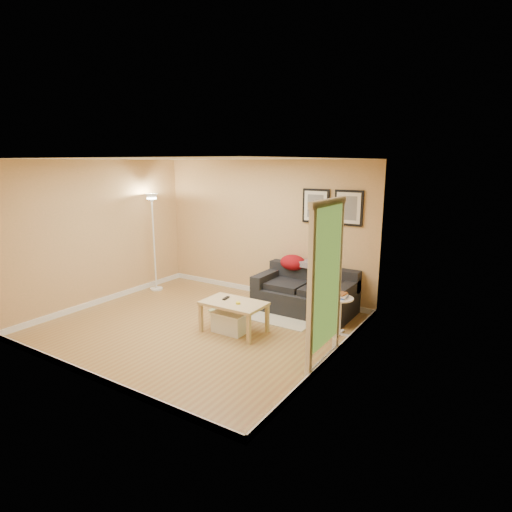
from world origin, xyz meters
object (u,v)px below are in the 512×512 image
Objects in this scene: side_table at (340,316)px; floor_lamp at (154,245)px; book_stack at (341,295)px; coffee_table at (234,317)px; sofa at (305,291)px; storage_bin at (231,321)px.

floor_lamp is at bearing 177.52° from side_table.
book_stack is at bearing -2.29° from floor_lamp.
coffee_table is at bearing -149.61° from book_stack.
book_stack is 0.11× the size of floor_lamp.
sofa is 3.23× the size of storage_bin.
side_table reaches higher than storage_bin.
storage_bin is (-0.56, -1.43, -0.21)m from sofa.
book_stack reaches higher than storage_bin.
coffee_table is 0.49× the size of floor_lamp.
floor_lamp is (-2.61, 0.93, 0.69)m from coffee_table.
coffee_table is 4.39× the size of book_stack.
sofa is 1.55m from storage_bin.
side_table is 4.07m from floor_lamp.
sofa is 1.50m from coffee_table.
floor_lamp reaches higher than book_stack.
storage_bin is 2.84m from floor_lamp.
coffee_table is 0.09m from storage_bin.
side_table is (0.90, -0.65, -0.08)m from sofa.
coffee_table is at bearing -19.68° from floor_lamp.
coffee_table is (-0.51, -1.41, -0.14)m from sofa.
sofa is 1.11m from side_table.
side_table is 2.69× the size of book_stack.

